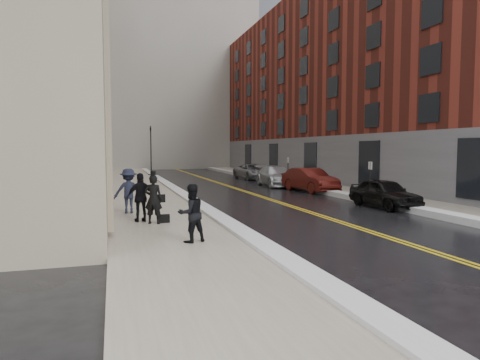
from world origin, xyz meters
TOP-DOWN VIEW (x-y plane):
  - ground at (0.00, 0.00)m, footprint 160.00×160.00m
  - sidewalk_left at (-4.50, 16.00)m, footprint 4.00×64.00m
  - sidewalk_right at (9.00, 16.00)m, footprint 3.00×64.00m
  - lane_stripe_a at (2.38, 16.00)m, footprint 0.12×64.00m
  - lane_stripe_b at (2.62, 16.00)m, footprint 0.12×64.00m
  - snow_ridge_left at (-2.20, 16.00)m, footprint 0.70×60.80m
  - snow_ridge_right at (7.15, 16.00)m, footprint 0.85×60.80m
  - building_right at (17.50, 23.00)m, footprint 14.00×50.00m
  - tower_far_center at (1.00, 56.00)m, footprint 28.00×16.00m
  - tower_far_right at (14.00, 66.00)m, footprint 22.00×18.00m
  - tower_far_left at (-12.00, 72.00)m, footprint 22.00×18.00m
  - traffic_signal at (-2.60, 30.00)m, footprint 0.18×0.15m
  - parking_sign_near at (7.90, 8.00)m, footprint 0.06×0.35m
  - parking_sign_far at (7.90, 20.00)m, footprint 0.06×0.35m
  - car_black at (6.80, 5.06)m, footprint 1.86×4.37m
  - car_maroon at (6.73, 13.42)m, footprint 2.37×5.15m
  - car_silver_near at (6.17, 18.32)m, footprint 2.56×5.63m
  - car_silver_far at (6.80, 26.05)m, footprint 2.90×5.51m
  - pedestrian_main at (-4.88, 2.83)m, footprint 0.79×0.67m
  - pedestrian_a at (-4.08, -0.71)m, footprint 1.02×0.90m
  - pedestrian_b at (-5.67, 5.86)m, footprint 1.30×0.79m
  - pedestrian_c at (-5.29, 3.46)m, footprint 1.18×0.67m

SIDE VIEW (x-z plane):
  - ground at x=0.00m, z-range 0.00..0.00m
  - lane_stripe_a at x=2.38m, z-range 0.00..0.01m
  - lane_stripe_b at x=2.62m, z-range 0.00..0.01m
  - sidewalk_left at x=-4.50m, z-range 0.00..0.15m
  - sidewalk_right at x=9.00m, z-range 0.00..0.15m
  - snow_ridge_left at x=-2.20m, z-range 0.00..0.26m
  - snow_ridge_right at x=7.15m, z-range 0.00..0.30m
  - car_black at x=6.80m, z-range 0.00..1.47m
  - car_silver_far at x=6.80m, z-range 0.00..1.48m
  - car_silver_near at x=6.17m, z-range 0.00..1.60m
  - car_maroon at x=6.73m, z-range 0.00..1.64m
  - pedestrian_a at x=-4.08m, z-range 0.15..1.92m
  - pedestrian_main at x=-4.88m, z-range 0.15..2.01m
  - pedestrian_c at x=-5.29m, z-range 0.15..2.04m
  - pedestrian_b at x=-5.67m, z-range 0.15..2.11m
  - parking_sign_near at x=7.90m, z-range 0.24..2.47m
  - parking_sign_far at x=7.90m, z-range 0.24..2.47m
  - traffic_signal at x=-2.60m, z-range 0.48..5.68m
  - building_right at x=17.50m, z-range 0.00..18.00m
  - tower_far_right at x=14.00m, z-range 0.00..44.00m
  - tower_far_center at x=1.00m, z-range 0.00..52.00m
  - tower_far_left at x=-12.00m, z-range 0.00..60.00m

